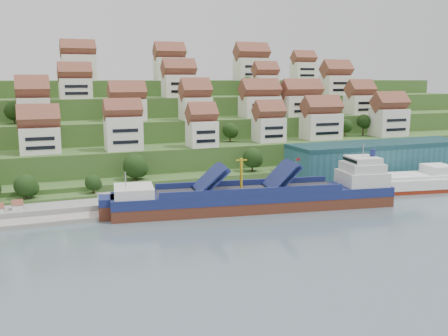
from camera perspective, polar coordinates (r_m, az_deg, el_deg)
name	(u,v)px	position (r m, az deg, el deg)	size (l,w,h in m)	color
ground	(251,208)	(124.75, 3.16, -4.63)	(300.00, 300.00, 0.00)	slate
quay	(293,186)	(146.33, 7.88, -2.04)	(180.00, 14.00, 2.20)	gray
pebble_beach	(0,217)	(125.98, -24.26, -5.15)	(45.00, 20.00, 1.00)	gray
hillside	(154,128)	(220.11, -8.04, 4.57)	(260.00, 128.00, 31.00)	#2D4C1E
hillside_village	(186,100)	(178.21, -4.42, 7.81)	(160.08, 64.30, 29.57)	white
hillside_trees	(166,132)	(157.24, -6.64, 4.11)	(141.61, 62.92, 31.26)	#1D3812
warehouse	(380,158)	(164.57, 17.38, 1.11)	(60.00, 15.00, 10.00)	#23555F
flagpole	(296,170)	(140.02, 8.25, -0.19)	(1.28, 0.16, 8.00)	gray
cargo_ship	(263,197)	(123.77, 4.45, -3.33)	(70.36, 21.13, 15.31)	#56281A
second_ship	(418,182)	(154.43, 21.30, -1.53)	(28.22, 14.23, 7.82)	maroon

